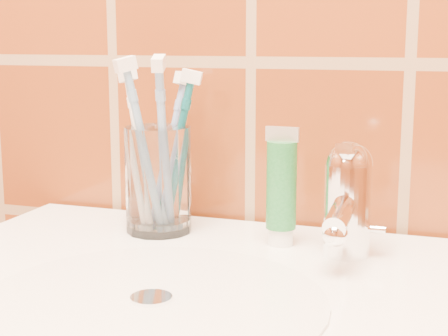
% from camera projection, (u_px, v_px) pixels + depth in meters
% --- Properties ---
extents(glass_tumbler, '(0.08, 0.08, 0.12)m').
position_uv_depth(glass_tumbler, '(158.00, 180.00, 0.78)').
color(glass_tumbler, white).
rests_on(glass_tumbler, pedestal_sink).
extents(toothpaste_tube, '(0.04, 0.03, 0.13)m').
position_uv_depth(toothpaste_tube, '(281.00, 190.00, 0.73)').
color(toothpaste_tube, white).
rests_on(toothpaste_tube, pedestal_sink).
extents(faucet, '(0.05, 0.11, 0.12)m').
position_uv_depth(faucet, '(347.00, 196.00, 0.69)').
color(faucet, white).
rests_on(faucet, pedestal_sink).
extents(toothbrush_0, '(0.10, 0.11, 0.21)m').
position_uv_depth(toothbrush_0, '(145.00, 149.00, 0.76)').
color(toothbrush_0, '#6E9AC4').
rests_on(toothbrush_0, glass_tumbler).
extents(toothbrush_1, '(0.11, 0.10, 0.20)m').
position_uv_depth(toothbrush_1, '(140.00, 151.00, 0.79)').
color(toothbrush_1, white).
rests_on(toothbrush_1, glass_tumbler).
extents(toothbrush_2, '(0.10, 0.13, 0.20)m').
position_uv_depth(toothbrush_2, '(169.00, 152.00, 0.80)').
color(toothbrush_2, '#6B86BF').
rests_on(toothbrush_2, glass_tumbler).
extents(toothbrush_3, '(0.06, 0.12, 0.22)m').
position_uv_depth(toothbrush_3, '(163.00, 149.00, 0.75)').
color(toothbrush_3, '#6E93C4').
rests_on(toothbrush_3, glass_tumbler).
extents(toothbrush_4, '(0.08, 0.08, 0.19)m').
position_uv_depth(toothbrush_4, '(176.00, 152.00, 0.78)').
color(toothbrush_4, '#0C5D69').
rests_on(toothbrush_4, glass_tumbler).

